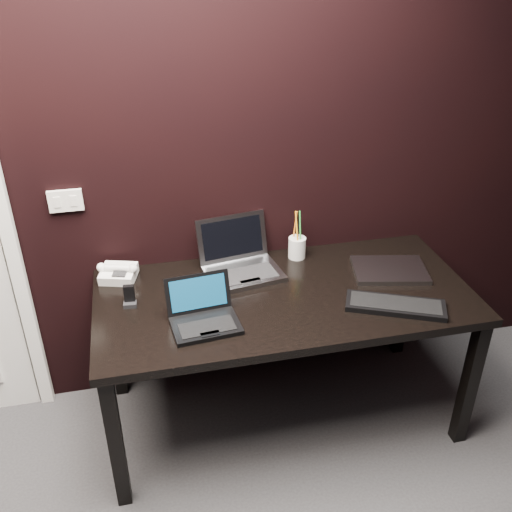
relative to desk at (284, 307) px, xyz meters
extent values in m
plane|color=black|center=(-0.30, 0.40, 0.64)|extent=(4.00, 0.00, 4.00)
cube|color=white|center=(-1.18, 0.37, 0.36)|extent=(0.06, 0.05, 2.11)
cube|color=silver|center=(-0.92, 0.39, 0.46)|extent=(0.15, 0.02, 0.10)
cube|color=silver|center=(-0.95, 0.38, 0.46)|extent=(0.03, 0.01, 0.05)
cube|color=silver|center=(-0.88, 0.38, 0.46)|extent=(0.03, 0.01, 0.05)
cube|color=black|center=(0.00, 0.00, 0.06)|extent=(1.70, 0.80, 0.04)
cube|color=black|center=(-0.80, -0.35, -0.31)|extent=(0.06, 0.06, 0.70)
cube|color=black|center=(0.80, -0.35, -0.31)|extent=(0.06, 0.06, 0.70)
cube|color=black|center=(-0.80, 0.35, -0.31)|extent=(0.06, 0.06, 0.70)
cube|color=black|center=(0.80, 0.35, -0.31)|extent=(0.06, 0.06, 0.70)
cube|color=black|center=(-0.39, -0.18, 0.09)|extent=(0.29, 0.22, 0.02)
cube|color=black|center=(-0.38, -0.20, 0.10)|extent=(0.24, 0.13, 0.00)
cube|color=black|center=(-0.38, -0.25, 0.10)|extent=(0.08, 0.04, 0.00)
cube|color=black|center=(-0.40, -0.06, 0.18)|extent=(0.28, 0.09, 0.16)
cube|color=#0A3350|center=(-0.40, -0.06, 0.18)|extent=(0.24, 0.07, 0.13)
cube|color=gray|center=(-0.15, 0.19, 0.09)|extent=(0.38, 0.30, 0.02)
cube|color=black|center=(-0.15, 0.16, 0.10)|extent=(0.30, 0.18, 0.00)
cube|color=gray|center=(-0.14, 0.09, 0.10)|extent=(0.10, 0.06, 0.00)
cube|color=gray|center=(-0.18, 0.34, 0.21)|extent=(0.36, 0.12, 0.22)
cube|color=black|center=(-0.17, 0.33, 0.21)|extent=(0.30, 0.10, 0.18)
cube|color=black|center=(0.44, -0.22, 0.09)|extent=(0.45, 0.31, 0.02)
cube|color=black|center=(0.44, -0.22, 0.10)|extent=(0.40, 0.26, 0.00)
cube|color=#929398|center=(0.54, 0.07, 0.09)|extent=(0.39, 0.32, 0.02)
cube|color=white|center=(-0.73, 0.29, 0.10)|extent=(0.19, 0.18, 0.07)
cylinder|color=silver|center=(-0.73, 0.28, 0.14)|extent=(0.15, 0.07, 0.03)
sphere|color=white|center=(-0.80, 0.30, 0.14)|extent=(0.05, 0.05, 0.04)
sphere|color=silver|center=(-0.66, 0.26, 0.14)|extent=(0.05, 0.05, 0.04)
cube|color=black|center=(-0.72, 0.25, 0.13)|extent=(0.07, 0.06, 0.01)
cube|color=black|center=(-0.68, 0.06, 0.13)|extent=(0.05, 0.03, 0.10)
cube|color=black|center=(-0.69, 0.05, 0.09)|extent=(0.06, 0.05, 0.02)
cylinder|color=silver|center=(0.15, 0.31, 0.13)|extent=(0.10, 0.10, 0.11)
cylinder|color=orange|center=(0.14, 0.32, 0.25)|extent=(0.02, 0.03, 0.16)
cylinder|color=green|center=(0.16, 0.30, 0.25)|extent=(0.01, 0.03, 0.16)
cylinder|color=black|center=(0.15, 0.32, 0.25)|extent=(0.01, 0.02, 0.16)
cylinder|color=orange|center=(0.14, 0.30, 0.25)|extent=(0.02, 0.04, 0.16)
camera|label=1|loc=(-0.60, -2.08, 1.50)|focal=40.00mm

